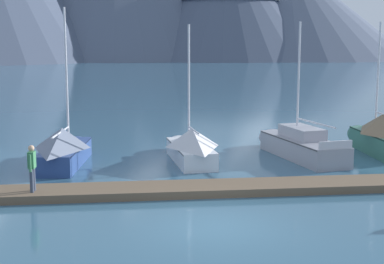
{
  "coord_description": "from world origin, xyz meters",
  "views": [
    {
      "loc": [
        -2.63,
        -16.23,
        5.56
      ],
      "look_at": [
        0.0,
        6.0,
        2.0
      ],
      "focal_mm": 52.18,
      "sensor_mm": 36.0,
      "label": 1
    }
  ],
  "objects": [
    {
      "name": "person_on_dock",
      "position": [
        -6.02,
        3.77,
        1.26
      ],
      "size": [
        0.25,
        0.59,
        1.69
      ],
      "color": "#384256",
      "rests_on": "dock"
    },
    {
      "name": "sailboat_second_berth",
      "position": [
        -5.48,
        9.58,
        0.86
      ],
      "size": [
        2.26,
        6.21,
        7.21
      ],
      "color": "navy",
      "rests_on": "ground"
    },
    {
      "name": "mountain_rear_spur",
      "position": [
        56.65,
        188.21,
        18.63
      ],
      "size": [
        91.07,
        91.07,
        36.07
      ],
      "color": "#4C566B",
      "rests_on": "ground"
    },
    {
      "name": "sailboat_mid_dock_starboard",
      "position": [
        5.8,
        10.22,
        0.62
      ],
      "size": [
        3.0,
        7.27,
        6.61
      ],
      "color": "#93939E",
      "rests_on": "ground"
    },
    {
      "name": "sailboat_mid_dock_port",
      "position": [
        0.33,
        9.77,
        0.77
      ],
      "size": [
        2.11,
        6.24,
        6.44
      ],
      "color": "white",
      "rests_on": "ground"
    },
    {
      "name": "ground_plane",
      "position": [
        0.0,
        0.0,
        0.0
      ],
      "size": [
        700.0,
        700.0,
        0.0
      ],
      "primitive_type": "plane",
      "color": "#335B75"
    },
    {
      "name": "dock",
      "position": [
        0.0,
        4.0,
        0.14
      ],
      "size": [
        26.42,
        1.95,
        0.3
      ],
      "color": "brown",
      "rests_on": "ground"
    },
    {
      "name": "sailboat_far_berth",
      "position": [
        10.14,
        10.68,
        0.97
      ],
      "size": [
        1.78,
        6.11,
        6.64
      ],
      "color": "#336B56",
      "rests_on": "ground"
    }
  ]
}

